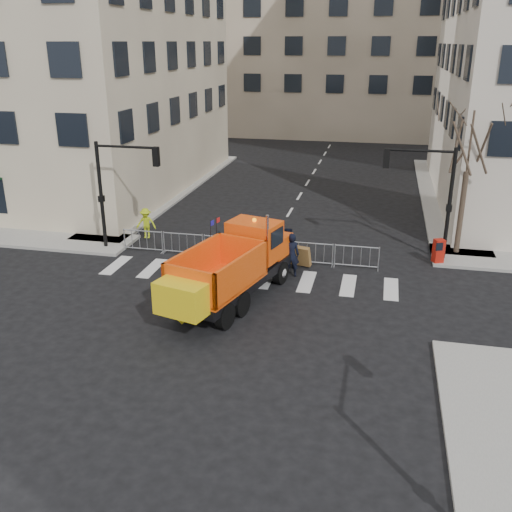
% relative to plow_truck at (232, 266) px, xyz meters
% --- Properties ---
extents(ground, '(120.00, 120.00, 0.00)m').
position_rel_plow_truck_xyz_m(ground, '(0.17, -2.88, -1.52)').
color(ground, black).
rests_on(ground, ground).
extents(sidewalk_back, '(64.00, 5.00, 0.15)m').
position_rel_plow_truck_xyz_m(sidewalk_back, '(0.17, 5.62, -1.45)').
color(sidewalk_back, gray).
rests_on(sidewalk_back, ground).
extents(building_far, '(30.00, 18.00, 24.00)m').
position_rel_plow_truck_xyz_m(building_far, '(0.17, 49.12, 10.48)').
color(building_far, gray).
rests_on(building_far, ground).
extents(traffic_light_left, '(0.18, 0.18, 5.40)m').
position_rel_plow_truck_xyz_m(traffic_light_left, '(-7.83, 4.62, 1.18)').
color(traffic_light_left, black).
rests_on(traffic_light_left, ground).
extents(traffic_light_right, '(0.18, 0.18, 5.40)m').
position_rel_plow_truck_xyz_m(traffic_light_right, '(8.67, 6.62, 1.18)').
color(traffic_light_right, black).
rests_on(traffic_light_right, ground).
extents(crowd_barriers, '(12.60, 0.60, 1.10)m').
position_rel_plow_truck_xyz_m(crowd_barriers, '(-0.58, 4.72, -0.97)').
color(crowd_barriers, '#9EA0A5').
rests_on(crowd_barriers, ground).
extents(street_tree, '(3.00, 3.00, 7.50)m').
position_rel_plow_truck_xyz_m(street_tree, '(9.37, 7.62, 2.23)').
color(street_tree, '#382B21').
rests_on(street_tree, ground).
extents(plow_truck, '(4.57, 9.12, 3.42)m').
position_rel_plow_truck_xyz_m(plow_truck, '(0.00, 0.00, 0.00)').
color(plow_truck, black).
rests_on(plow_truck, ground).
extents(cop_a, '(0.81, 0.60, 2.00)m').
position_rel_plow_truck_xyz_m(cop_a, '(1.88, 3.14, -0.52)').
color(cop_a, black).
rests_on(cop_a, ground).
extents(cop_b, '(1.06, 0.91, 1.90)m').
position_rel_plow_truck_xyz_m(cop_b, '(1.53, 4.12, -0.57)').
color(cop_b, black).
rests_on(cop_b, ground).
extents(cop_c, '(0.91, 1.09, 1.74)m').
position_rel_plow_truck_xyz_m(cop_c, '(0.25, 3.66, -0.65)').
color(cop_c, black).
rests_on(cop_c, ground).
extents(worker, '(1.10, 0.73, 1.59)m').
position_rel_plow_truck_xyz_m(worker, '(-6.30, 6.27, -0.57)').
color(worker, '#A9C016').
rests_on(worker, sidewalk_back).
extents(newspaper_box, '(0.57, 0.55, 1.10)m').
position_rel_plow_truck_xyz_m(newspaper_box, '(8.37, 5.96, -0.82)').
color(newspaper_box, '#B3190D').
rests_on(newspaper_box, sidewalk_back).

